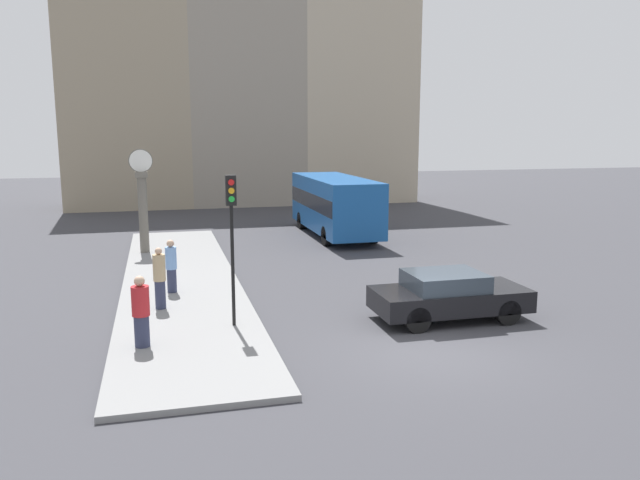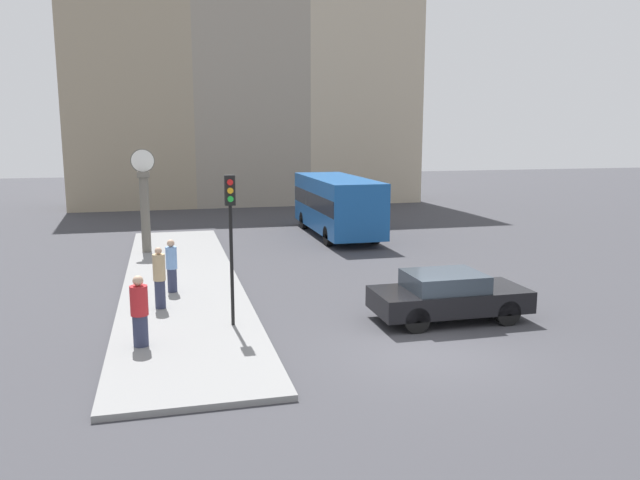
% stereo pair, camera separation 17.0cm
% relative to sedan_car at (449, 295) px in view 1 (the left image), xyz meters
% --- Properties ---
extents(ground_plane, '(120.00, 120.00, 0.00)m').
position_rel_sedan_car_xyz_m(ground_plane, '(-1.47, -2.12, -0.69)').
color(ground_plane, '#38383D').
extents(sidewalk_corner, '(3.77, 20.45, 0.14)m').
position_rel_sedan_car_xyz_m(sidewalk_corner, '(-6.96, 6.10, -0.63)').
color(sidewalk_corner, gray).
rests_on(sidewalk_corner, ground_plane).
extents(building_row, '(23.85, 5.00, 19.35)m').
position_rel_sedan_car_xyz_m(building_row, '(-0.68, 28.83, 7.61)').
color(building_row, gray).
rests_on(building_row, ground_plane).
extents(sedan_car, '(4.20, 1.86, 1.34)m').
position_rel_sedan_car_xyz_m(sedan_car, '(0.00, 0.00, 0.00)').
color(sedan_car, black).
rests_on(sedan_car, ground_plane).
extents(bus_distant, '(2.52, 8.15, 2.86)m').
position_rel_sedan_car_xyz_m(bus_distant, '(0.77, 14.05, 0.94)').
color(bus_distant, '#195199').
rests_on(bus_distant, ground_plane).
extents(traffic_light_near, '(0.26, 0.24, 3.90)m').
position_rel_sedan_car_xyz_m(traffic_light_near, '(-5.80, 0.56, 2.23)').
color(traffic_light_near, black).
rests_on(traffic_light_near, sidewalk_corner).
extents(street_clock, '(0.96, 0.49, 4.26)m').
position_rel_sedan_car_xyz_m(street_clock, '(-8.21, 11.34, 1.47)').
color(street_clock, '#666056').
rests_on(street_clock, sidewalk_corner).
extents(pedestrian_red_top, '(0.41, 0.41, 1.70)m').
position_rel_sedan_car_xyz_m(pedestrian_red_top, '(-8.08, -0.52, 0.28)').
color(pedestrian_red_top, '#2D334C').
rests_on(pedestrian_red_top, sidewalk_corner).
extents(pedestrian_tan_coat, '(0.35, 0.35, 1.77)m').
position_rel_sedan_car_xyz_m(pedestrian_tan_coat, '(-7.64, 2.63, 0.33)').
color(pedestrian_tan_coat, '#2D334C').
rests_on(pedestrian_tan_coat, sidewalk_corner).
extents(pedestrian_blue_stripe, '(0.34, 0.34, 1.67)m').
position_rel_sedan_car_xyz_m(pedestrian_blue_stripe, '(-7.28, 4.40, 0.28)').
color(pedestrian_blue_stripe, '#2D334C').
rests_on(pedestrian_blue_stripe, sidewalk_corner).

